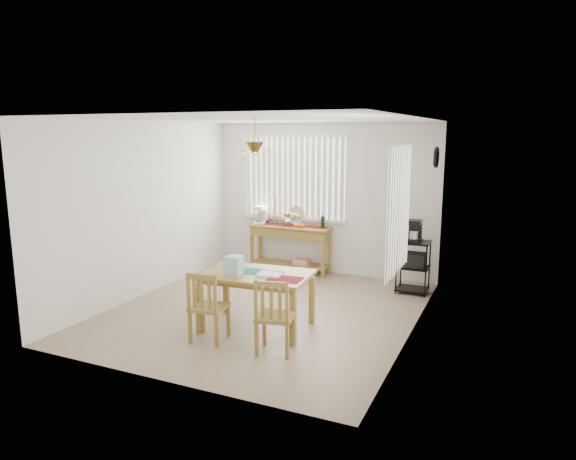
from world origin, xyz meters
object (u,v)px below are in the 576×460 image
at_px(wire_cart, 413,262).
at_px(chair_right, 274,317).
at_px(sideboard, 291,237).
at_px(chair_left, 208,307).
at_px(cart_items, 415,231).
at_px(dining_table, 256,279).

relative_size(wire_cart, chair_right, 0.93).
height_order(sideboard, wire_cart, sideboard).
bearing_deg(chair_left, wire_cart, 57.43).
distance_m(wire_cart, cart_items, 0.48).
height_order(cart_items, chair_right, cart_items).
height_order(chair_left, chair_right, chair_right).
relative_size(sideboard, dining_table, 1.04).
bearing_deg(chair_left, sideboard, 96.61).
bearing_deg(chair_right, dining_table, 131.83).
bearing_deg(sideboard, wire_cart, -9.30).
relative_size(dining_table, chair_left, 1.64).
bearing_deg(cart_items, chair_left, -122.49).
distance_m(sideboard, chair_right, 3.46).
xyz_separation_m(sideboard, dining_table, (0.70, -2.63, 0.02)).
bearing_deg(sideboard, chair_left, -83.39).
xyz_separation_m(wire_cart, chair_left, (-1.84, -2.88, -0.07)).
distance_m(sideboard, wire_cart, 2.25).
bearing_deg(chair_left, cart_items, 57.51).
relative_size(cart_items, dining_table, 0.24).
height_order(dining_table, chair_left, chair_left).
xyz_separation_m(sideboard, wire_cart, (2.21, -0.36, -0.13)).
bearing_deg(sideboard, dining_table, -75.00).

